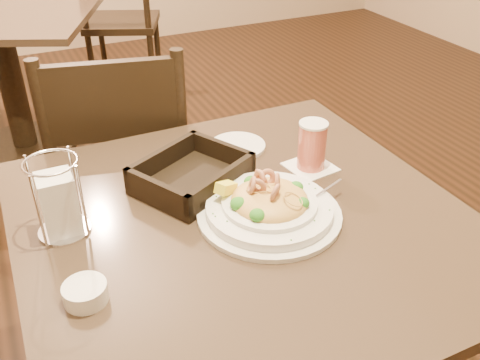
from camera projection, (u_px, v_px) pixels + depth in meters
name	position (u px, v px, depth m)	size (l,w,h in m)	color
main_table	(244.00, 298.00, 1.22)	(0.90, 0.90, 0.73)	black
background_table	(5.00, 58.00, 2.59)	(1.19, 1.19, 0.73)	black
dining_chair_near	(123.00, 173.00, 1.69)	(0.50, 0.50, 0.93)	black
dining_chair_far	(120.00, 17.00, 3.20)	(0.55, 0.55, 0.93)	black
pasta_bowl	(269.00, 205.00, 1.09)	(0.33, 0.30, 0.10)	white
drink_glass	(312.00, 146.00, 1.24)	(0.12, 0.12, 0.12)	white
bread_basket	(192.00, 177.00, 1.19)	(0.29, 0.27, 0.06)	black
napkin_caddy	(59.00, 202.00, 1.03)	(0.10, 0.10, 0.16)	silver
side_plate	(237.00, 146.00, 1.35)	(0.14, 0.14, 0.01)	white
butter_ramekin	(85.00, 293.00, 0.89)	(0.07, 0.07, 0.03)	white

